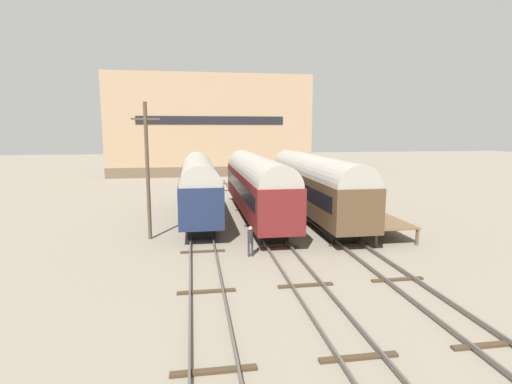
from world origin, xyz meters
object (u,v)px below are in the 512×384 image
at_px(train_car_brown, 314,183).
at_px(bench, 355,202).
at_px(train_car_maroon, 256,183).
at_px(person_worker, 250,238).
at_px(train_car_navy, 199,183).
at_px(utility_pole, 147,170).

xyz_separation_m(train_car_brown, bench, (2.92, -1.55, -1.34)).
relative_size(train_car_maroon, bench, 13.48).
height_order(bench, person_worker, bench).
xyz_separation_m(bench, person_worker, (-9.38, -7.34, -0.54)).
relative_size(train_car_navy, person_worker, 9.60).
relative_size(train_car_maroon, person_worker, 10.67).
bearing_deg(train_car_navy, bench, -15.73).
bearing_deg(person_worker, train_car_maroon, 78.91).
relative_size(train_car_maroon, train_car_navy, 1.11).
bearing_deg(bench, train_car_navy, 164.27).
bearing_deg(train_car_brown, person_worker, -125.96).
distance_m(train_car_maroon, train_car_navy, 4.70).
height_order(train_car_maroon, train_car_navy, train_car_maroon).
relative_size(train_car_brown, person_worker, 10.49).
xyz_separation_m(train_car_maroon, person_worker, (-1.89, -9.62, -1.89)).
bearing_deg(utility_pole, bench, 9.42).
bearing_deg(train_car_maroon, utility_pole, -148.65).
bearing_deg(bench, train_car_brown, 152.11).
height_order(train_car_brown, train_car_maroon, train_car_brown).
bearing_deg(person_worker, train_car_navy, 104.01).
bearing_deg(bench, person_worker, -141.93).
relative_size(train_car_brown, train_car_maroon, 0.98).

